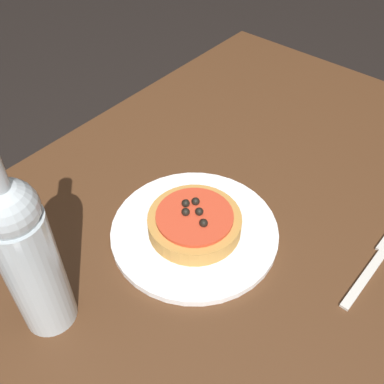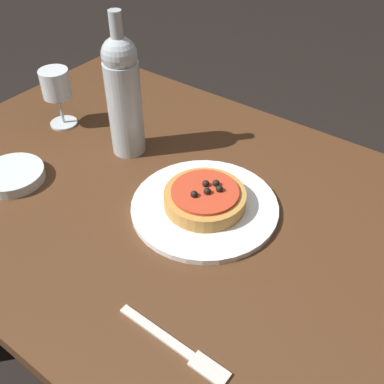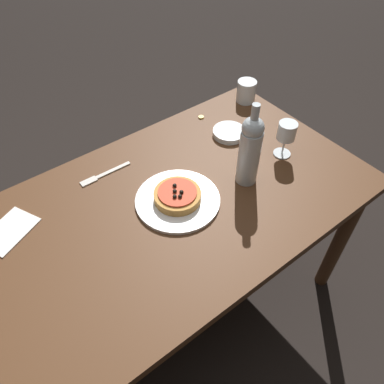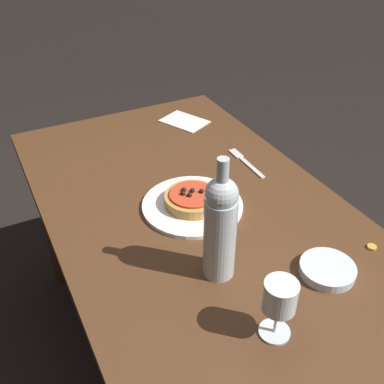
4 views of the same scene
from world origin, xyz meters
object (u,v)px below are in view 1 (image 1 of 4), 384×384
object	(u,v)px
dining_table	(201,264)
wine_bottle	(28,256)
pizza	(195,222)
fork	(376,262)
dinner_plate	(194,231)

from	to	relation	value
dining_table	wine_bottle	distance (m)	0.36
pizza	fork	xyz separation A→B (m)	(-0.14, 0.27, -0.03)
dining_table	dinner_plate	bearing A→B (deg)	-50.19
dinner_plate	wine_bottle	distance (m)	0.29
fork	pizza	bearing A→B (deg)	118.98
wine_bottle	fork	size ratio (longest dim) A/B	1.60
dinner_plate	pizza	world-z (taller)	pizza
dining_table	pizza	xyz separation A→B (m)	(0.01, -0.01, 0.12)
dining_table	pizza	bearing A→B (deg)	-50.69
dining_table	wine_bottle	world-z (taller)	wine_bottle
dinner_plate	wine_bottle	bearing A→B (deg)	-13.74
dinner_plate	fork	world-z (taller)	dinner_plate
wine_bottle	fork	xyz separation A→B (m)	(-0.40, 0.33, -0.14)
wine_bottle	fork	world-z (taller)	wine_bottle
pizza	dinner_plate	bearing A→B (deg)	52.60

